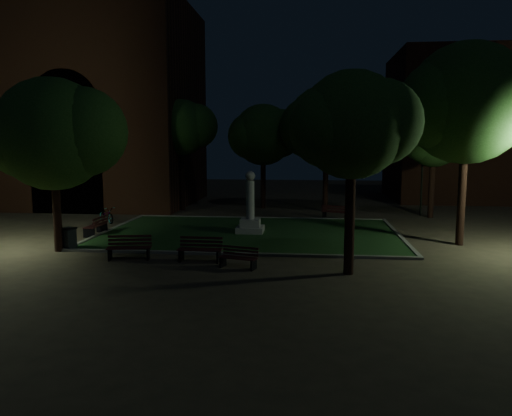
{
  "coord_description": "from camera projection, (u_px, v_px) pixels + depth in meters",
  "views": [
    {
      "loc": [
        3.0,
        -23.55,
        4.75
      ],
      "look_at": [
        0.41,
        1.0,
        1.49
      ],
      "focal_mm": 35.0,
      "sensor_mm": 36.0,
      "label": 1
    }
  ],
  "objects": [
    {
      "name": "ground",
      "position": [
        245.0,
        241.0,
        24.15
      ],
      "size": [
        80.0,
        80.0,
        0.0
      ],
      "primitive_type": "plane",
      "color": "#473C2B"
    },
    {
      "name": "lawn",
      "position": [
        250.0,
        233.0,
        26.12
      ],
      "size": [
        15.0,
        10.0,
        0.08
      ],
      "primitive_type": "cube",
      "color": "#21461C",
      "rests_on": "ground"
    },
    {
      "name": "lawn_kerb",
      "position": [
        250.0,
        232.0,
        26.11
      ],
      "size": [
        15.4,
        10.4,
        0.12
      ],
      "color": "slate",
      "rests_on": "ground"
    },
    {
      "name": "monument",
      "position": [
        250.0,
        216.0,
        26.0
      ],
      "size": [
        1.4,
        1.4,
        3.2
      ],
      "color": "#A09B92",
      "rests_on": "lawn"
    },
    {
      "name": "building_main",
      "position": [
        64.0,
        108.0,
        38.43
      ],
      "size": [
        20.0,
        12.0,
        15.0
      ],
      "color": "#4C2717",
      "rests_on": "ground"
    },
    {
      "name": "building_far",
      "position": [
        491.0,
        127.0,
        41.21
      ],
      "size": [
        16.0,
        10.0,
        12.0
      ],
      "primitive_type": "cube",
      "color": "#4C2717",
      "rests_on": "ground"
    },
    {
      "name": "tree_west",
      "position": [
        55.0,
        134.0,
        21.22
      ],
      "size": [
        5.91,
        4.82,
        7.51
      ],
      "color": "black",
      "rests_on": "ground"
    },
    {
      "name": "tree_north_wl",
      "position": [
        182.0,
        128.0,
        34.51
      ],
      "size": [
        4.78,
        3.9,
        7.72
      ],
      "color": "black",
      "rests_on": "ground"
    },
    {
      "name": "tree_north_er",
      "position": [
        328.0,
        126.0,
        33.61
      ],
      "size": [
        6.75,
        5.51,
        8.6
      ],
      "color": "black",
      "rests_on": "ground"
    },
    {
      "name": "tree_ne",
      "position": [
        435.0,
        138.0,
        31.03
      ],
      "size": [
        4.42,
        3.61,
        6.81
      ],
      "color": "black",
      "rests_on": "ground"
    },
    {
      "name": "tree_east",
      "position": [
        470.0,
        103.0,
        22.4
      ],
      "size": [
        6.72,
        5.49,
        9.24
      ],
      "color": "black",
      "rests_on": "ground"
    },
    {
      "name": "tree_se",
      "position": [
        355.0,
        125.0,
        17.41
      ],
      "size": [
        4.69,
        3.83,
        7.27
      ],
      "color": "black",
      "rests_on": "ground"
    },
    {
      "name": "tree_nw",
      "position": [
        114.0,
        130.0,
        34.27
      ],
      "size": [
        5.6,
        4.57,
        7.89
      ],
      "color": "black",
      "rests_on": "ground"
    },
    {
      "name": "tree_far_north",
      "position": [
        265.0,
        135.0,
        35.57
      ],
      "size": [
        5.35,
        4.37,
        7.47
      ],
      "color": "black",
      "rests_on": "ground"
    },
    {
      "name": "lamppost_nw",
      "position": [
        109.0,
        164.0,
        34.92
      ],
      "size": [
        1.18,
        0.28,
        4.7
      ],
      "color": "black",
      "rests_on": "ground"
    },
    {
      "name": "lamppost_ne",
      "position": [
        422.0,
        169.0,
        32.24
      ],
      "size": [
        1.18,
        0.28,
        4.3
      ],
      "color": "black",
      "rests_on": "ground"
    },
    {
      "name": "bench_near_left",
      "position": [
        200.0,
        250.0,
        20.02
      ],
      "size": [
        1.77,
        0.66,
        0.96
      ],
      "rotation": [
        0.0,
        0.0,
        -0.02
      ],
      "color": "black",
      "rests_on": "ground"
    },
    {
      "name": "bench_near_right",
      "position": [
        239.0,
        258.0,
        18.93
      ],
      "size": [
        1.55,
        0.9,
        0.8
      ],
      "rotation": [
        0.0,
        0.0,
        -0.29
      ],
      "color": "black",
      "rests_on": "ground"
    },
    {
      "name": "bench_west_near",
      "position": [
        129.0,
        248.0,
        20.36
      ],
      "size": [
        1.84,
        0.93,
        0.96
      ],
      "rotation": [
        0.0,
        0.0,
        0.19
      ],
      "color": "black",
      "rests_on": "ground"
    },
    {
      "name": "bench_left_side",
      "position": [
        97.0,
        226.0,
        25.71
      ],
      "size": [
        0.64,
        1.75,
        0.96
      ],
      "rotation": [
        0.0,
        0.0,
        -1.59
      ],
      "color": "black",
      "rests_on": "ground"
    },
    {
      "name": "bench_far_side",
      "position": [
        335.0,
        213.0,
        30.93
      ],
      "size": [
        1.7,
        1.09,
        0.88
      ],
      "rotation": [
        0.0,
        0.0,
        2.78
      ],
      "color": "black",
      "rests_on": "ground"
    },
    {
      "name": "trash_bin",
      "position": [
        68.0,
        239.0,
        22.12
      ],
      "size": [
        0.73,
        0.73,
        0.99
      ],
      "color": "black",
      "rests_on": "ground"
    },
    {
      "name": "bicycle",
      "position": [
        106.0,
        215.0,
        29.64
      ],
      "size": [
        1.74,
        1.68,
        0.94
      ],
      "primitive_type": "imported",
      "rotation": [
        0.0,
        0.0,
        0.82
      ],
      "color": "black",
      "rests_on": "ground"
    }
  ]
}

